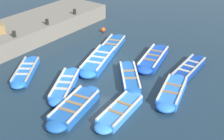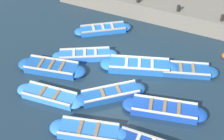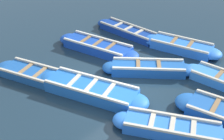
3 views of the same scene
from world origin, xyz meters
The scene contains 14 objects.
ground_plane centered at (0.00, 0.00, 0.00)m, with size 120.00×120.00×0.00m, color #1C303F.
boat_near_quay centered at (1.09, -3.33, 0.19)m, with size 1.57×3.63×0.44m.
boat_mid_row centered at (-0.49, -2.30, 0.17)m, with size 2.25×3.33×0.39m.
boat_centre centered at (-0.82, 0.61, 0.20)m, with size 2.09×4.00×0.45m.
boat_far_corner centered at (3.81, 0.17, 0.18)m, with size 1.61×3.37×0.42m.
boat_alongside centered at (1.41, 2.61, 0.19)m, with size 1.62×3.77×0.43m.
boat_drifting centered at (-1.45, 2.56, 0.15)m, with size 1.97×3.80×0.36m.
boat_inner_gap centered at (2.75, -2.38, 0.16)m, with size 1.07×3.32×0.37m.
boat_outer_left centered at (1.53, 0.11, 0.18)m, with size 2.71×3.01×0.41m.
boat_end_of_row centered at (-3.07, -2.49, 0.15)m, with size 2.49×3.14×0.35m.
quay_wall centered at (-6.79, 0.00, 0.52)m, with size 3.51×13.26×1.03m.
bollard_mid_north centered at (-5.38, -1.23, 1.21)m, with size 0.20×0.20×0.35m, color black.
bollard_mid_south centered at (-5.38, 1.23, 1.21)m, with size 0.20×0.20×0.35m, color black.
bollard_south centered at (-5.38, 3.70, 1.21)m, with size 0.20×0.20×0.35m, color black.
Camera 2 is at (10.50, 4.24, 10.41)m, focal length 50.00 mm.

